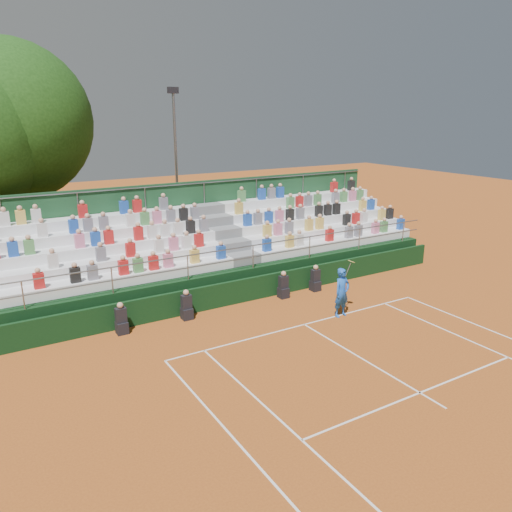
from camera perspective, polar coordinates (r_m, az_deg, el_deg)
ground at (r=18.86m, az=5.54°, el=-7.81°), size 90.00×90.00×0.00m
courtside_wall at (r=21.13m, az=0.42°, el=-3.58°), size 20.00×0.15×1.00m
line_officials at (r=20.07m, az=-2.62°, el=-4.77°), size 9.06×0.40×1.19m
grandstand at (r=23.64m, az=-3.67°, el=0.04°), size 20.00×5.20×4.40m
tennis_player at (r=19.47m, az=9.80°, el=-4.12°), size 0.90×0.53×2.22m
tree_east at (r=26.75m, az=-26.35°, el=13.57°), size 7.53×7.53×10.96m
floodlight_mast at (r=29.65m, az=-9.15°, el=11.19°), size 0.60×0.25×8.97m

